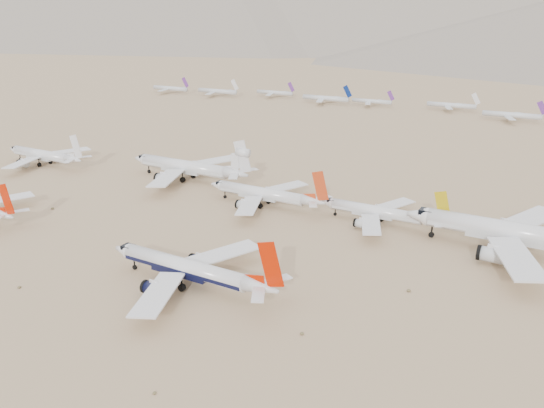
# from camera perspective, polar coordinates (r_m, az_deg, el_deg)

# --- Properties ---
(ground) EXTENTS (7000.00, 7000.00, 0.00)m
(ground) POSITION_cam_1_polar(r_m,az_deg,el_deg) (122.92, -7.49, -10.99)
(ground) COLOR #977757
(ground) RESTS_ON ground
(main_airliner) EXTENTS (47.63, 46.52, 16.81)m
(main_airliner) POSITION_cam_1_polar(r_m,az_deg,el_deg) (130.08, -8.69, -6.97)
(main_airliner) COLOR silver
(main_airliner) RESTS_ON ground
(row2_navy_widebody) EXTENTS (60.78, 59.44, 21.62)m
(row2_navy_widebody) POSITION_cam_1_polar(r_m,az_deg,el_deg) (160.80, 25.21, -2.92)
(row2_navy_widebody) COLOR silver
(row2_navy_widebody) RESTS_ON ground
(row2_gold_tail) EXTENTS (39.78, 38.90, 14.16)m
(row2_gold_tail) POSITION_cam_1_polar(r_m,az_deg,el_deg) (171.16, 11.65, -0.90)
(row2_gold_tail) COLOR silver
(row2_gold_tail) RESTS_ON ground
(row2_orange_tail) EXTENTS (44.17, 43.21, 15.76)m
(row2_orange_tail) POSITION_cam_1_polar(r_m,az_deg,el_deg) (183.92, -0.67, 1.06)
(row2_orange_tail) COLOR silver
(row2_orange_tail) RESTS_ON ground
(row2_white_trijet) EXTENTS (55.48, 54.22, 19.66)m
(row2_white_trijet) POSITION_cam_1_polar(r_m,az_deg,el_deg) (216.23, -8.78, 3.94)
(row2_white_trijet) COLOR silver
(row2_white_trijet) RESTS_ON ground
(row2_white_twin) EXTENTS (45.79, 44.80, 16.36)m
(row2_white_twin) POSITION_cam_1_polar(r_m,az_deg,el_deg) (258.15, -23.26, 4.82)
(row2_white_twin) COLOR silver
(row2_white_twin) RESTS_ON ground
(distant_storage_row) EXTENTS (517.05, 59.24, 14.14)m
(distant_storage_row) POSITION_cam_1_polar(r_m,az_deg,el_deg) (395.22, 17.77, 9.88)
(distant_storage_row) COLOR silver
(distant_storage_row) RESTS_ON ground
(desert_scrub) EXTENTS (247.37, 121.67, 0.63)m
(desert_scrub) POSITION_cam_1_polar(r_m,az_deg,el_deg) (113.88, -20.53, -14.66)
(desert_scrub) COLOR brown
(desert_scrub) RESTS_ON ground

